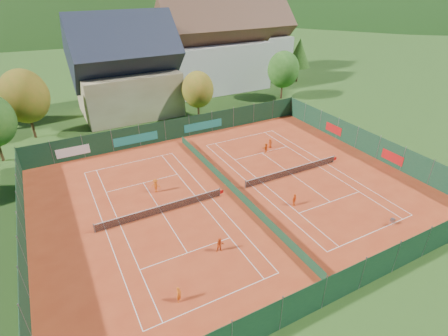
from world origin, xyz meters
TOP-DOWN VIEW (x-y plane):
  - ground at (0.00, 0.00)m, footprint 600.00×600.00m
  - clay_pad at (0.00, 0.00)m, footprint 40.00×32.00m
  - court_markings_left at (-8.00, 0.00)m, footprint 11.03×23.83m
  - court_markings_right at (8.00, 0.00)m, footprint 11.03×23.83m
  - tennis_net_left at (-7.85, 0.00)m, footprint 13.30×0.10m
  - tennis_net_right at (8.15, 0.00)m, footprint 13.30×0.10m
  - court_divider at (0.00, 0.00)m, footprint 0.03×28.80m
  - fence_north at (-0.46, 15.99)m, footprint 40.00×0.10m
  - fence_south at (0.00, -16.00)m, footprint 40.00×0.04m
  - fence_west at (-20.00, 0.00)m, footprint 0.04×32.00m
  - fence_east at (20.00, 0.05)m, footprint 0.09×32.00m
  - chalet at (-3.00, 30.00)m, footprint 16.20×12.00m
  - hotel_block_a at (16.00, 36.00)m, footprint 21.60×11.00m
  - hotel_block_b at (30.00, 44.00)m, footprint 17.28×10.00m
  - tree_west_mid at (-18.00, 26.00)m, footprint 6.44×6.44m
  - tree_center at (6.00, 22.00)m, footprint 5.01×5.01m
  - tree_east_front at (24.00, 24.00)m, footprint 5.72×5.72m
  - tree_east_mid at (34.00, 32.00)m, footprint 5.04×5.04m
  - tree_east_back at (26.00, 40.00)m, footprint 7.15×7.15m
  - mountain_backdrop at (28.54, 233.48)m, footprint 820.00×530.00m
  - ball_hopper at (10.40, -11.96)m, footprint 0.34×0.34m
  - loose_ball_0 at (-8.60, -6.41)m, footprint 0.07×0.07m
  - loose_ball_1 at (3.79, -7.97)m, footprint 0.07×0.07m
  - loose_ball_2 at (-0.03, 1.63)m, footprint 0.07×0.07m
  - player_left_near at (-10.44, -10.72)m, footprint 0.59×0.58m
  - player_left_mid at (-5.46, -7.53)m, footprint 0.76×0.63m
  - player_left_far at (-7.26, 3.97)m, footprint 1.17×1.02m
  - player_right_near at (4.29, -5.08)m, footprint 0.87×0.64m
  - player_right_far_a at (9.88, 7.28)m, footprint 0.63×0.42m
  - player_right_far_b at (8.62, 6.41)m, footprint 1.25×0.80m

SIDE VIEW (x-z plane):
  - mountain_backdrop at x=28.54m, z-range -160.64..81.36m
  - ground at x=0.00m, z-range -0.02..-0.02m
  - clay_pad at x=0.00m, z-range 0.00..0.01m
  - court_markings_left at x=-8.00m, z-range 0.01..0.01m
  - court_markings_right at x=8.00m, z-range 0.01..0.01m
  - loose_ball_0 at x=-8.60m, z-range 0.00..0.07m
  - loose_ball_1 at x=3.79m, z-range 0.00..0.07m
  - loose_ball_2 at x=-0.03m, z-range 0.00..0.07m
  - court_divider at x=0.00m, z-range 0.00..1.00m
  - tennis_net_left at x=-7.85m, z-range 0.00..1.02m
  - tennis_net_right at x=8.15m, z-range 0.00..1.02m
  - ball_hopper at x=10.40m, z-range 0.16..0.96m
  - player_right_far_a at x=9.88m, z-range 0.00..1.28m
  - player_right_far_b at x=8.62m, z-range 0.00..1.29m
  - player_left_near at x=-10.44m, z-range 0.00..1.37m
  - player_right_near at x=4.29m, z-range 0.00..1.38m
  - player_left_mid at x=-5.46m, z-range 0.00..1.42m
  - player_left_far at x=-7.26m, z-range 0.00..1.58m
  - fence_north at x=-0.46m, z-range -0.03..2.97m
  - fence_east at x=20.00m, z-range -0.02..2.98m
  - fence_south at x=0.00m, z-range 0.00..3.00m
  - fence_west at x=-20.00m, z-range 0.00..3.00m
  - tree_center at x=6.00m, z-range 0.92..8.52m
  - tree_east_front at x=24.00m, z-range 1.05..9.74m
  - tree_east_mid at x=34.00m, z-range 1.56..10.56m
  - tree_west_mid at x=-18.00m, z-range 1.18..10.96m
  - hotel_block_b at x=30.00m, z-range -1.13..14.37m
  - chalet at x=-3.00m, z-range -1.38..14.62m
  - tree_east_back at x=26.00m, z-range 1.31..12.18m
  - hotel_block_a at x=16.00m, z-range -1.24..16.01m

